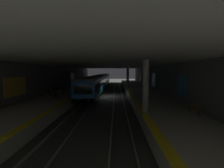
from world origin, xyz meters
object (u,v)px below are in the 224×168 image
(bench_right_mid, at_px, (67,86))
(pillar_far, at_px, (128,77))
(trash_bin, at_px, (50,93))
(pillar_near, at_px, (146,86))
(person_waiting_near, at_px, (63,86))
(person_walking_mid, at_px, (80,81))
(bench_right_near, at_px, (43,93))
(metro_train, at_px, (100,81))
(person_standing_far, at_px, (63,89))
(backpack_on_floor, at_px, (56,95))
(suitcase_rolling, at_px, (56,95))
(bench_left_near, at_px, (195,107))
(bench_left_mid, at_px, (153,88))

(bench_right_mid, bearing_deg, pillar_far, -82.04)
(trash_bin, bearing_deg, pillar_near, -124.49)
(person_waiting_near, relative_size, person_walking_mid, 1.09)
(bench_right_near, bearing_deg, pillar_near, -120.85)
(metro_train, bearing_deg, pillar_near, -164.98)
(bench_right_near, bearing_deg, person_standing_far, -42.33)
(person_standing_far, distance_m, backpack_on_floor, 2.59)
(person_standing_far, relative_size, trash_bin, 1.86)
(person_waiting_near, xyz_separation_m, suitcase_rolling, (-5.91, -1.15, -0.63))
(bench_right_near, height_order, backpack_on_floor, bench_right_near)
(suitcase_rolling, bearing_deg, person_walking_mid, 4.80)
(pillar_far, xyz_separation_m, bench_left_near, (-19.31, -4.18, -1.75))
(pillar_near, relative_size, person_waiting_near, 2.63)
(person_waiting_near, bearing_deg, bench_right_near, 169.43)
(bench_left_near, height_order, backpack_on_floor, bench_left_near)
(metro_train, relative_size, bench_right_mid, 23.06)
(bench_right_near, distance_m, person_walking_mid, 19.33)
(suitcase_rolling, height_order, backpack_on_floor, suitcase_rolling)
(bench_right_mid, xyz_separation_m, backpack_on_floor, (-9.92, -1.93, -0.32))
(metro_train, xyz_separation_m, person_waiting_near, (-11.54, 5.37, -0.03))
(backpack_on_floor, bearing_deg, pillar_far, -43.07)
(bench_right_mid, bearing_deg, trash_bin, -175.34)
(metro_train, distance_m, bench_right_mid, 9.48)
(bench_left_near, bearing_deg, trash_bin, 62.54)
(pillar_far, relative_size, trash_bin, 5.35)
(pillar_near, xyz_separation_m, bench_right_near, (7.70, 12.88, -1.75))
(person_waiting_near, height_order, backpack_on_floor, person_waiting_near)
(bench_right_mid, height_order, backpack_on_floor, bench_right_mid)
(pillar_far, xyz_separation_m, bench_left_mid, (-5.47, -4.18, -1.75))
(pillar_near, bearing_deg, person_waiting_near, 42.83)
(bench_left_near, distance_m, bench_left_mid, 13.84)
(trash_bin, bearing_deg, bench_left_mid, -71.86)
(trash_bin, bearing_deg, metro_train, -19.23)
(bench_left_mid, bearing_deg, trash_bin, 108.14)
(pillar_near, distance_m, person_waiting_near, 17.59)
(person_standing_far, bearing_deg, metro_train, -16.48)
(pillar_far, bearing_deg, pillar_near, 180.00)
(bench_right_near, height_order, person_standing_far, person_standing_far)
(metro_train, bearing_deg, bench_left_near, -156.38)
(metro_train, bearing_deg, bench_right_near, 159.24)
(person_walking_mid, relative_size, suitcase_rolling, 1.70)
(pillar_near, distance_m, pillar_far, 19.17)
(backpack_on_floor, bearing_deg, person_standing_far, -2.92)
(pillar_far, bearing_deg, person_waiting_near, 117.88)
(bench_right_mid, xyz_separation_m, suitcase_rolling, (-10.42, -2.11, -0.20))
(bench_left_mid, relative_size, trash_bin, 2.00)
(person_waiting_near, bearing_deg, trash_bin, 177.09)
(bench_left_mid, distance_m, bench_right_near, 18.09)
(bench_right_near, bearing_deg, person_waiting_near, -10.57)
(pillar_far, xyz_separation_m, backpack_on_floor, (-11.72, 10.95, -2.08))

